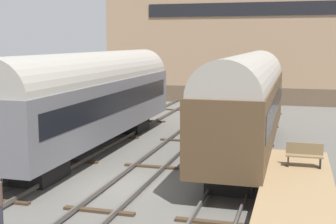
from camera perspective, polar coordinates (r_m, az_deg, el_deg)
The scene contains 9 objects.
ground_plane at distance 19.29m, azimuth -4.77°, elevation -9.04°, with size 200.00×200.00×0.00m, color #56544F.
track_left at distance 20.93m, azimuth -15.25°, elevation -7.50°, with size 2.60×60.00×0.26m.
track_middle at distance 19.25m, azimuth -4.77°, elevation -8.64°, with size 2.60×60.00×0.26m.
track_right at distance 18.30m, azimuth 7.30°, elevation -9.60°, with size 2.60×60.00×0.26m.
train_car_grey at distance 25.21m, azimuth -9.08°, elevation 2.02°, with size 3.13×17.65×5.29m.
train_car_brown at distance 23.83m, azimuth 9.61°, elevation 1.65°, with size 2.89×16.43×5.25m.
station_platform at distance 16.71m, azimuth 15.49°, elevation -8.73°, with size 2.46×10.07×1.04m.
bench at distance 18.87m, azimuth 16.29°, elevation -4.95°, with size 1.40×0.40×0.91m.
warehouse_building at distance 50.11m, azimuth 11.68°, elevation 10.85°, with size 30.01×12.42×15.89m.
Camera 1 is at (6.41, -17.23, 5.85)m, focal length 50.00 mm.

